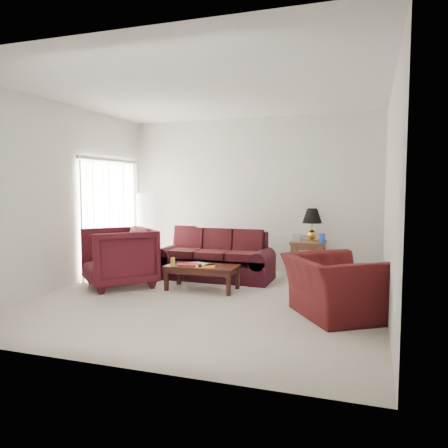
% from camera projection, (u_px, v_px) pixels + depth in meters
% --- Properties ---
extents(floor, '(5.00, 5.00, 0.00)m').
position_uv_depth(floor, '(205.00, 300.00, 6.40)').
color(floor, beige).
rests_on(floor, ground).
extents(blinds, '(0.10, 2.00, 2.16)m').
position_uv_depth(blinds, '(111.00, 217.00, 8.31)').
color(blinds, silver).
rests_on(blinds, ground).
extents(sofa, '(2.11, 1.01, 0.84)m').
position_uv_depth(sofa, '(215.00, 256.00, 7.83)').
color(sofa, black).
rests_on(sofa, ground).
extents(throw_pillow, '(0.43, 0.22, 0.44)m').
position_uv_depth(throw_pillow, '(185.00, 237.00, 8.48)').
color(throw_pillow, black).
rests_on(throw_pillow, sofa).
extents(end_table, '(0.67, 0.67, 0.66)m').
position_uv_depth(end_table, '(308.00, 259.00, 8.02)').
color(end_table, brown).
rests_on(end_table, ground).
extents(table_lamp, '(0.48, 0.48, 0.60)m').
position_uv_depth(table_lamp, '(312.00, 225.00, 8.00)').
color(table_lamp, '#C78C3E').
rests_on(table_lamp, end_table).
extents(clock, '(0.15, 0.08, 0.14)m').
position_uv_depth(clock, '(297.00, 237.00, 7.95)').
color(clock, '#AEAFB3').
rests_on(clock, end_table).
extents(blue_canister, '(0.14, 0.14, 0.17)m').
position_uv_depth(blue_canister, '(322.00, 238.00, 7.77)').
color(blue_canister, blue).
rests_on(blue_canister, end_table).
extents(picture_frame, '(0.20, 0.22, 0.06)m').
position_uv_depth(picture_frame, '(302.00, 235.00, 8.24)').
color(picture_frame, '#B9B8BD').
rests_on(picture_frame, end_table).
extents(floor_lamp, '(0.32, 0.32, 1.55)m').
position_uv_depth(floor_lamp, '(143.00, 229.00, 9.07)').
color(floor_lamp, silver).
rests_on(floor_lamp, ground).
extents(armchair_left, '(1.51, 1.51, 0.98)m').
position_uv_depth(armchair_left, '(119.00, 257.00, 7.24)').
color(armchair_left, '#3D0E15').
rests_on(armchair_left, ground).
extents(armchair_right, '(1.52, 1.57, 0.77)m').
position_uv_depth(armchair_right, '(334.00, 287.00, 5.55)').
color(armchair_right, '#410F10').
rests_on(armchair_right, ground).
extents(coffee_table, '(1.26, 0.90, 0.40)m').
position_uv_depth(coffee_table, '(202.00, 278.00, 7.01)').
color(coffee_table, black).
rests_on(coffee_table, ground).
extents(magazine_red, '(0.38, 0.34, 0.02)m').
position_uv_depth(magazine_red, '(188.00, 264.00, 7.03)').
color(magazine_red, red).
rests_on(magazine_red, coffee_table).
extents(magazine_white, '(0.37, 0.35, 0.02)m').
position_uv_depth(magazine_white, '(199.00, 264.00, 7.08)').
color(magazine_white, white).
rests_on(magazine_white, coffee_table).
extents(magazine_orange, '(0.34, 0.29, 0.02)m').
position_uv_depth(magazine_orange, '(205.00, 267.00, 6.84)').
color(magazine_orange, orange).
rests_on(magazine_orange, coffee_table).
extents(remote_a, '(0.12, 0.19, 0.02)m').
position_uv_depth(remote_a, '(200.00, 265.00, 6.85)').
color(remote_a, black).
rests_on(remote_a, coffee_table).
extents(remote_b, '(0.12, 0.16, 0.02)m').
position_uv_depth(remote_b, '(210.00, 264.00, 6.93)').
color(remote_b, black).
rests_on(remote_b, coffee_table).
extents(yellow_glass, '(0.09, 0.09, 0.13)m').
position_uv_depth(yellow_glass, '(173.00, 262.00, 6.97)').
color(yellow_glass, gold).
rests_on(yellow_glass, coffee_table).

